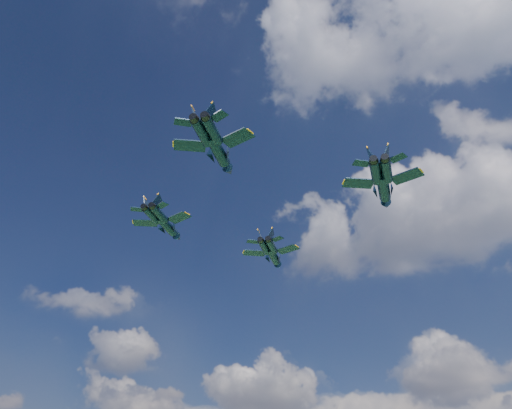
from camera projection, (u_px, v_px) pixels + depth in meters
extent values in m
cylinder|color=black|center=(273.00, 255.00, 119.49)|extent=(4.20, 8.92, 1.76)
cone|color=black|center=(279.00, 266.00, 124.21)|extent=(2.32, 2.91, 1.66)
ellipsoid|color=brown|center=(276.00, 259.00, 122.45)|extent=(1.72, 2.95, 0.80)
cube|color=black|center=(254.00, 253.00, 118.61)|extent=(5.09, 4.79, 0.18)
cube|color=black|center=(287.00, 249.00, 117.11)|extent=(4.71, 2.95, 0.18)
cube|color=black|center=(253.00, 242.00, 114.09)|extent=(2.70, 2.69, 0.14)
cube|color=black|center=(277.00, 239.00, 113.00)|extent=(2.59, 1.90, 0.14)
cube|color=black|center=(261.00, 236.00, 115.12)|extent=(1.51, 2.57, 2.94)
cube|color=black|center=(271.00, 235.00, 114.66)|extent=(1.49, 2.92, 2.94)
cylinder|color=black|center=(166.00, 225.00, 107.56)|extent=(3.66, 8.73, 1.71)
cone|color=black|center=(178.00, 238.00, 112.10)|extent=(2.15, 2.79, 1.62)
ellipsoid|color=brown|center=(173.00, 230.00, 110.41)|extent=(1.54, 2.87, 0.78)
cube|color=black|center=(145.00, 223.00, 106.89)|extent=(5.00, 4.56, 0.17)
cube|color=black|center=(179.00, 218.00, 105.11)|extent=(4.70, 3.10, 0.17)
cube|color=black|center=(137.00, 209.00, 102.50)|extent=(2.66, 2.58, 0.13)
cube|color=black|center=(162.00, 205.00, 101.21)|extent=(2.57, 1.96, 0.13)
cube|color=black|center=(147.00, 204.00, 103.43)|extent=(1.33, 2.57, 2.87)
cube|color=black|center=(157.00, 202.00, 102.89)|extent=(1.41, 2.85, 2.87)
cylinder|color=black|center=(384.00, 187.00, 99.48)|extent=(4.67, 10.32, 2.03)
cone|color=black|center=(386.00, 205.00, 104.91)|extent=(2.63, 3.34, 1.92)
ellipsoid|color=brown|center=(385.00, 194.00, 102.89)|extent=(1.93, 3.40, 0.92)
cube|color=black|center=(359.00, 183.00, 98.54)|extent=(5.90, 5.48, 0.20)
cube|color=black|center=(407.00, 176.00, 96.68)|extent=(5.48, 3.50, 0.20)
cube|color=black|center=(361.00, 163.00, 93.32)|extent=(3.13, 3.09, 0.16)
cube|color=black|center=(398.00, 158.00, 91.98)|extent=(3.01, 2.24, 0.16)
cube|color=black|center=(371.00, 157.00, 94.49)|extent=(1.68, 3.00, 3.39)
cube|color=black|center=(386.00, 154.00, 93.92)|extent=(1.70, 3.37, 3.39)
cylinder|color=black|center=(218.00, 150.00, 88.40)|extent=(4.45, 9.66, 1.90)
cone|color=black|center=(229.00, 171.00, 93.50)|extent=(2.48, 3.14, 1.80)
ellipsoid|color=brown|center=(225.00, 159.00, 91.59)|extent=(1.83, 3.19, 0.87)
cube|color=black|center=(190.00, 146.00, 87.48)|extent=(5.52, 5.16, 0.19)
cube|color=black|center=(237.00, 138.00, 85.79)|extent=(5.12, 3.24, 0.19)
cube|color=black|center=(183.00, 122.00, 82.59)|extent=(2.92, 2.90, 0.15)
cube|color=black|center=(219.00, 116.00, 81.37)|extent=(2.81, 2.08, 0.15)
cube|color=black|center=(196.00, 116.00, 83.69)|extent=(1.60, 2.80, 3.18)
cube|color=black|center=(211.00, 113.00, 83.18)|extent=(1.60, 3.16, 3.18)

